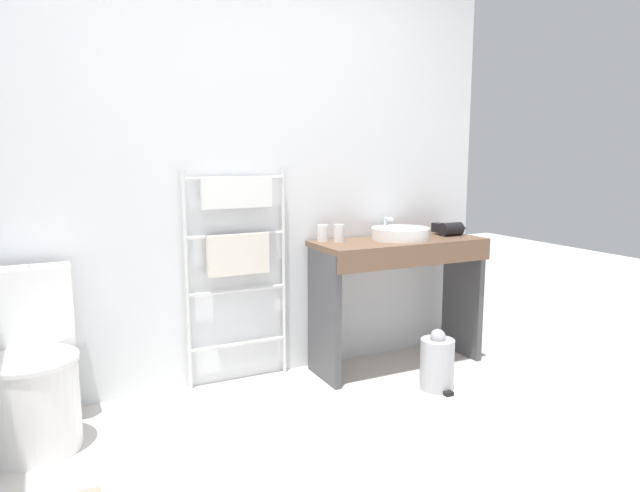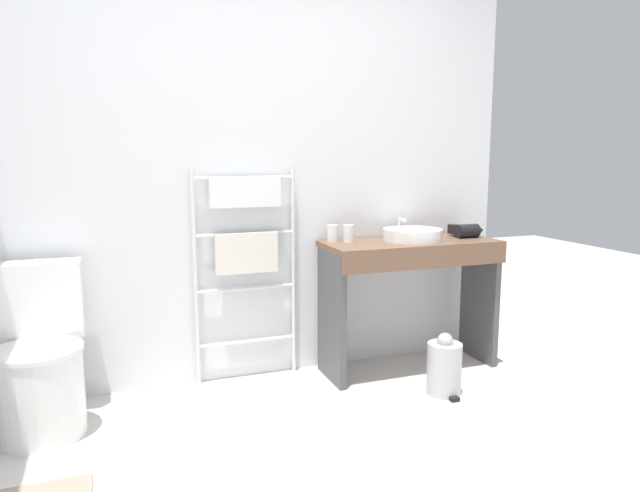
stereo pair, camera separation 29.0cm
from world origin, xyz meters
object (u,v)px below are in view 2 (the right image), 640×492
object	(u,v)px
cup_near_edge	(349,233)
trash_bin	(444,367)
sink_basin	(413,234)
cup_near_wall	(333,233)
toilet	(40,365)
towel_radiator	(246,239)
hair_dryer	(467,231)

from	to	relation	value
cup_near_edge	trash_bin	size ratio (longest dim) A/B	0.30
sink_basin	cup_near_wall	size ratio (longest dim) A/B	3.60
cup_near_edge	trash_bin	bearing A→B (deg)	-53.38
toilet	sink_basin	world-z (taller)	sink_basin
sink_basin	cup_near_edge	size ratio (longest dim) A/B	3.45
cup_near_wall	cup_near_edge	distance (m)	0.10
cup_near_wall	trash_bin	world-z (taller)	cup_near_wall
cup_near_edge	trash_bin	xyz separation A→B (m)	(0.38, -0.51, -0.72)
toilet	towel_radiator	world-z (taller)	towel_radiator
towel_radiator	cup_near_wall	bearing A→B (deg)	-3.58
sink_basin	hair_dryer	distance (m)	0.40
sink_basin	cup_near_edge	world-z (taller)	cup_near_edge
sink_basin	cup_near_wall	xyz separation A→B (m)	(-0.48, 0.13, 0.01)
cup_near_edge	hair_dryer	distance (m)	0.81
toilet	cup_near_edge	size ratio (longest dim) A/B	7.71
sink_basin	towel_radiator	bearing A→B (deg)	170.67
towel_radiator	cup_near_edge	distance (m)	0.62
cup_near_edge	towel_radiator	bearing A→B (deg)	171.01
hair_dryer	trash_bin	size ratio (longest dim) A/B	0.55
sink_basin	hair_dryer	world-z (taller)	hair_dryer
hair_dryer	towel_radiator	bearing A→B (deg)	173.12
cup_near_edge	cup_near_wall	bearing A→B (deg)	141.24
towel_radiator	sink_basin	xyz separation A→B (m)	(1.02, -0.17, -0.00)
toilet	cup_near_edge	distance (m)	1.82
towel_radiator	trash_bin	distance (m)	1.37
toilet	sink_basin	size ratio (longest dim) A/B	2.24
cup_near_wall	hair_dryer	size ratio (longest dim) A/B	0.52
trash_bin	cup_near_edge	bearing A→B (deg)	126.62
towel_radiator	toilet	bearing A→B (deg)	-165.47
towel_radiator	sink_basin	distance (m)	1.03
towel_radiator	cup_near_wall	xyz separation A→B (m)	(0.54, -0.03, 0.01)
cup_near_wall	cup_near_edge	bearing A→B (deg)	-38.76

